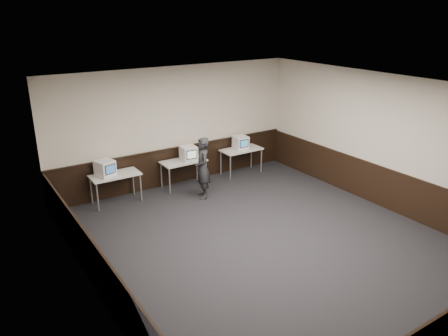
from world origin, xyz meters
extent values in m
plane|color=black|center=(0.00, 0.00, 0.00)|extent=(8.00, 8.00, 0.00)
plane|color=white|center=(0.00, 0.00, 3.20)|extent=(8.00, 8.00, 0.00)
plane|color=beige|center=(0.00, 4.00, 1.60)|extent=(7.00, 0.00, 7.00)
plane|color=beige|center=(-3.50, 0.00, 1.60)|extent=(0.00, 8.00, 8.00)
plane|color=beige|center=(3.50, 0.00, 1.60)|extent=(0.00, 8.00, 8.00)
cube|color=black|center=(0.00, 3.98, 0.50)|extent=(6.98, 0.04, 1.00)
cube|color=black|center=(-3.48, 0.00, 0.50)|extent=(0.04, 7.98, 1.00)
cube|color=black|center=(3.48, 0.00, 0.50)|extent=(0.04, 7.98, 1.00)
cube|color=black|center=(0.00, 3.96, 1.02)|extent=(6.98, 0.06, 0.04)
cube|color=silver|center=(-1.90, 3.60, 0.73)|extent=(1.20, 0.60, 0.04)
cylinder|color=#999999|center=(-2.45, 3.35, 0.35)|extent=(0.04, 0.04, 0.71)
cylinder|color=#999999|center=(-1.35, 3.35, 0.35)|extent=(0.04, 0.04, 0.71)
cylinder|color=#999999|center=(-2.45, 3.85, 0.35)|extent=(0.04, 0.04, 0.71)
cylinder|color=#999999|center=(-1.35, 3.85, 0.35)|extent=(0.04, 0.04, 0.71)
cube|color=silver|center=(0.00, 3.60, 0.73)|extent=(1.20, 0.60, 0.04)
cylinder|color=#999999|center=(-0.55, 3.35, 0.35)|extent=(0.04, 0.04, 0.71)
cylinder|color=#999999|center=(0.55, 3.35, 0.35)|extent=(0.04, 0.04, 0.71)
cylinder|color=#999999|center=(-0.55, 3.85, 0.35)|extent=(0.04, 0.04, 0.71)
cylinder|color=#999999|center=(0.55, 3.85, 0.35)|extent=(0.04, 0.04, 0.71)
cube|color=silver|center=(1.90, 3.60, 0.73)|extent=(1.20, 0.60, 0.04)
cylinder|color=#999999|center=(1.35, 3.35, 0.35)|extent=(0.04, 0.04, 0.71)
cylinder|color=#999999|center=(2.45, 3.35, 0.35)|extent=(0.04, 0.04, 0.71)
cylinder|color=#999999|center=(1.35, 3.85, 0.35)|extent=(0.04, 0.04, 0.71)
cylinder|color=#999999|center=(2.45, 3.85, 0.35)|extent=(0.04, 0.04, 0.71)
cube|color=white|center=(-2.12, 3.63, 0.95)|extent=(0.50, 0.51, 0.39)
cube|color=black|center=(-2.06, 3.43, 0.96)|extent=(0.28, 0.10, 0.23)
cube|color=#34639B|center=(-2.05, 3.42, 0.96)|extent=(0.24, 0.08, 0.20)
cube|color=white|center=(0.14, 3.56, 0.95)|extent=(0.42, 0.44, 0.39)
cube|color=black|center=(0.12, 3.35, 0.97)|extent=(0.29, 0.04, 0.23)
cube|color=beige|center=(0.12, 3.34, 0.97)|extent=(0.25, 0.02, 0.20)
cube|color=white|center=(1.89, 3.64, 0.94)|extent=(0.40, 0.42, 0.38)
cube|color=black|center=(1.88, 3.44, 0.96)|extent=(0.28, 0.04, 0.23)
cube|color=teal|center=(1.88, 3.43, 0.96)|extent=(0.24, 0.02, 0.19)
imported|color=black|center=(0.07, 2.70, 0.79)|extent=(0.54, 0.67, 1.59)
camera|label=1|loc=(-5.10, -6.25, 4.56)|focal=35.00mm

